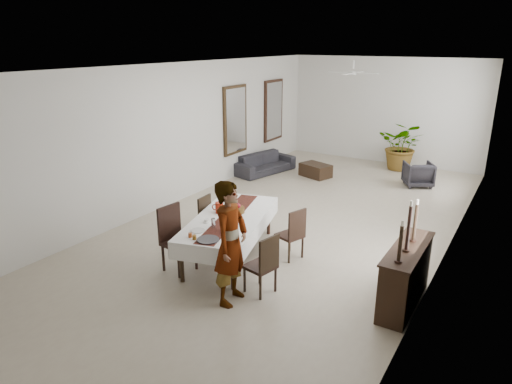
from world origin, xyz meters
name	(u,v)px	position (x,y,z in m)	size (l,w,h in m)	color
floor	(294,223)	(0.00, 0.00, 0.00)	(6.00, 12.00, 0.00)	#B6A991
ceiling	(298,66)	(0.00, 0.00, 3.20)	(6.00, 12.00, 0.02)	white
wall_back	(385,111)	(0.00, 6.00, 1.60)	(6.00, 0.02, 3.20)	silver
wall_front	(5,272)	(0.00, -6.00, 1.60)	(6.00, 0.02, 3.20)	silver
wall_left	(181,133)	(-3.00, 0.00, 1.60)	(0.02, 12.00, 3.20)	silver
wall_right	(456,170)	(3.00, 0.00, 1.60)	(0.02, 12.00, 3.20)	silver
dining_table_top	(230,219)	(-0.27, -1.96, 0.70)	(0.97, 2.32, 0.05)	black
table_leg_fl	(182,262)	(-0.38, -3.14, 0.34)	(0.07, 0.07, 0.68)	black
table_leg_fr	(233,269)	(0.44, -2.90, 0.34)	(0.07, 0.07, 0.68)	black
table_leg_bl	(228,214)	(-0.98, -1.02, 0.34)	(0.07, 0.07, 0.68)	black
table_leg_br	(269,218)	(-0.16, -0.78, 0.34)	(0.07, 0.07, 0.68)	black
tablecloth_top	(230,217)	(-0.27, -1.96, 0.73)	(1.14, 2.49, 0.01)	white
tablecloth_drape_left	(200,221)	(-0.81, -2.11, 0.59)	(0.01, 2.49, 0.29)	white
tablecloth_drape_right	(261,228)	(0.28, -1.81, 0.59)	(0.01, 2.49, 0.29)	white
tablecloth_drape_near	(203,255)	(0.07, -3.15, 0.59)	(1.14, 0.01, 0.29)	white
tablecloth_drape_far	(250,202)	(-0.61, -0.77, 0.59)	(1.14, 0.01, 0.29)	white
table_runner	(230,217)	(-0.27, -1.96, 0.74)	(0.34, 2.42, 0.00)	#552118
red_pitcher	(219,208)	(-0.54, -1.89, 0.83)	(0.14, 0.14, 0.19)	#9B1E0B
pitcher_handle	(215,207)	(-0.62, -1.91, 0.83)	(0.12, 0.12, 0.02)	maroon
wine_glass_near	(223,227)	(0.01, -2.53, 0.82)	(0.07, 0.07, 0.16)	silver
wine_glass_mid	(213,223)	(-0.22, -2.50, 0.82)	(0.07, 0.07, 0.16)	silver
teacup_right	(235,230)	(0.17, -2.44, 0.76)	(0.09, 0.09, 0.06)	white
saucer_right	(235,231)	(0.17, -2.44, 0.74)	(0.14, 0.14, 0.01)	white
teacup_left	(207,221)	(-0.46, -2.36, 0.76)	(0.09, 0.09, 0.06)	white
saucer_left	(207,222)	(-0.46, -2.36, 0.74)	(0.14, 0.14, 0.01)	white
plate_near_right	(231,238)	(0.28, -2.71, 0.74)	(0.23, 0.23, 0.01)	silver
bread_near_right	(231,237)	(0.28, -2.71, 0.77)	(0.09, 0.09, 0.09)	#DDC26B
plate_near_left	(198,231)	(-0.35, -2.74, 0.74)	(0.23, 0.23, 0.01)	silver
plate_far_left	(223,205)	(-0.71, -1.53, 0.74)	(0.23, 0.23, 0.01)	silver
serving_tray	(208,240)	(0.01, -2.94, 0.74)	(0.35, 0.35, 0.02)	#39383C
jam_jar_a	(194,237)	(-0.19, -3.02, 0.77)	(0.06, 0.06, 0.07)	#8C5614
jam_jar_b	(190,235)	(-0.30, -2.99, 0.77)	(0.06, 0.06, 0.07)	maroon
fruit_basket	(236,210)	(-0.29, -1.71, 0.78)	(0.29, 0.29, 0.10)	brown
fruit_red	(238,206)	(-0.26, -1.69, 0.86)	(0.09, 0.09, 0.09)	maroon
fruit_green	(235,205)	(-0.33, -1.70, 0.86)	(0.08, 0.08, 0.08)	#427222
chair_right_near_seat	(260,267)	(0.83, -2.74, 0.42)	(0.41, 0.41, 0.05)	black
chair_right_near_leg_fl	(260,288)	(0.96, -2.94, 0.20)	(0.04, 0.04, 0.40)	black
chair_right_near_leg_fr	(275,280)	(1.03, -2.62, 0.20)	(0.04, 0.04, 0.40)	black
chair_right_near_leg_bl	(245,280)	(0.63, -2.87, 0.20)	(0.04, 0.04, 0.40)	black
chair_right_near_leg_br	(260,272)	(0.70, -2.55, 0.20)	(0.04, 0.04, 0.40)	black
chair_right_near_back	(269,254)	(1.01, -2.78, 0.70)	(0.41, 0.04, 0.52)	black
chair_right_far_seat	(290,236)	(0.67, -1.47, 0.41)	(0.40, 0.40, 0.04)	black
chair_right_far_leg_fl	(289,253)	(0.77, -1.67, 0.19)	(0.04, 0.04, 0.39)	black
chair_right_far_leg_fr	(302,247)	(0.87, -1.37, 0.19)	(0.04, 0.04, 0.39)	black
chair_right_far_leg_bl	(276,246)	(0.46, -1.57, 0.19)	(0.04, 0.04, 0.39)	black
chair_right_far_leg_br	(290,241)	(0.57, -1.26, 0.19)	(0.04, 0.04, 0.39)	black
chair_right_far_back	(297,224)	(0.84, -1.53, 0.68)	(0.40, 0.04, 0.50)	black
chair_left_near_seat	(179,243)	(-0.67, -2.85, 0.49)	(0.47, 0.47, 0.05)	black
chair_left_near_leg_fl	(181,250)	(-0.83, -2.64, 0.23)	(0.05, 0.05, 0.46)	black
chair_left_near_leg_fr	(163,258)	(-0.88, -3.02, 0.23)	(0.05, 0.05, 0.46)	black
chair_left_near_leg_bl	(196,257)	(-0.45, -2.69, 0.23)	(0.05, 0.05, 0.46)	black
chair_left_near_leg_br	(179,265)	(-0.50, -3.07, 0.23)	(0.05, 0.05, 0.46)	black
chair_left_near_back	(169,222)	(-0.88, -2.83, 0.81)	(0.47, 0.04, 0.59)	black
chair_left_far_seat	(213,224)	(-0.78, -1.76, 0.41)	(0.40, 0.40, 0.04)	black
chair_left_far_leg_fl	(211,230)	(-0.95, -1.61, 0.20)	(0.04, 0.04, 0.39)	black
chair_left_far_leg_fr	(201,237)	(-0.93, -1.94, 0.20)	(0.04, 0.04, 0.39)	black
chair_left_far_leg_bl	(225,234)	(-0.63, -1.59, 0.20)	(0.04, 0.04, 0.39)	black
chair_left_far_leg_br	(216,240)	(-0.61, -1.92, 0.20)	(0.04, 0.04, 0.39)	black
chair_left_far_back	(205,209)	(-0.96, -1.77, 0.68)	(0.40, 0.04, 0.50)	black
woman	(231,243)	(0.60, -3.17, 0.92)	(0.67, 0.44, 1.85)	#95999D
sideboard_body	(405,277)	(2.78, -1.94, 0.44)	(0.39, 1.46, 0.87)	black
sideboard_top	(408,248)	(2.78, -1.94, 0.89)	(0.43, 1.52, 0.03)	black
candlestick_near_base	(398,261)	(2.78, -2.47, 0.92)	(0.10, 0.10, 0.03)	black
candlestick_near_shaft	(400,243)	(2.78, -2.47, 1.18)	(0.05, 0.05, 0.49)	black
candlestick_near_candle	(403,223)	(2.78, -2.47, 1.46)	(0.03, 0.03, 0.08)	white
candlestick_mid_base	(406,250)	(2.78, -2.09, 0.92)	(0.10, 0.10, 0.03)	black
candlestick_mid_shaft	(409,228)	(2.78, -2.09, 1.25)	(0.05, 0.05, 0.63)	black
candlestick_mid_candle	(411,204)	(2.78, -2.09, 1.60)	(0.03, 0.03, 0.08)	beige
candlestick_far_base	(413,240)	(2.78, -1.70, 0.92)	(0.10, 0.10, 0.03)	black
candlestick_far_shaft	(415,222)	(2.78, -1.70, 1.20)	(0.05, 0.05, 0.53)	black
candlestick_far_candle	(418,202)	(2.78, -1.70, 1.51)	(0.03, 0.03, 0.08)	white
sofa	(265,163)	(-2.49, 3.00, 0.28)	(1.89, 0.74, 0.55)	#2A272D
armchair	(418,174)	(1.60, 4.01, 0.32)	(0.68, 0.70, 0.64)	#29262B
coffee_table	(316,170)	(-1.05, 3.38, 0.18)	(0.82, 0.55, 0.36)	black
potted_plant	(402,146)	(0.79, 5.38, 0.72)	(1.29, 1.12, 1.43)	#2C6127
mirror_frame_near	(235,120)	(-2.96, 2.20, 1.60)	(0.06, 1.05, 1.85)	black
mirror_glass_near	(236,120)	(-2.92, 2.20, 1.60)	(0.01, 0.90, 1.70)	silver
mirror_frame_far	(273,110)	(-2.96, 4.30, 1.60)	(0.06, 1.05, 1.85)	black
mirror_glass_far	(274,110)	(-2.92, 4.30, 1.60)	(0.01, 0.90, 1.70)	silver
fan_rod	(354,64)	(0.00, 3.00, 3.10)	(0.04, 0.04, 0.20)	white
fan_hub	(353,73)	(0.00, 3.00, 2.90)	(0.16, 0.16, 0.08)	silver
fan_blade_n	(358,72)	(0.00, 3.35, 2.90)	(0.10, 0.55, 0.01)	silver
fan_blade_s	(348,74)	(0.00, 2.65, 2.90)	(0.10, 0.55, 0.01)	silver
fan_blade_e	(367,73)	(0.35, 3.00, 2.90)	(0.55, 0.10, 0.01)	beige
fan_blade_w	(340,72)	(-0.35, 3.00, 2.90)	(0.55, 0.10, 0.01)	silver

